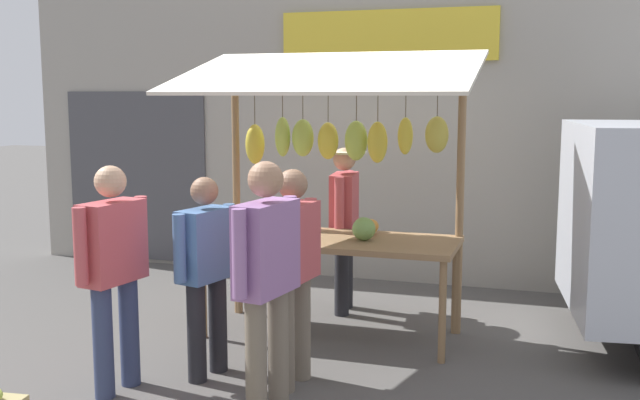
# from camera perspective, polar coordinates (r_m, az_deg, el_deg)

# --- Properties ---
(ground_plane) EXTENTS (40.00, 40.00, 0.00)m
(ground_plane) POSITION_cam_1_polar(r_m,az_deg,el_deg) (6.71, 0.78, -10.29)
(ground_plane) COLOR #514F4C
(street_backdrop) EXTENTS (9.00, 0.30, 3.40)m
(street_backdrop) POSITION_cam_1_polar(r_m,az_deg,el_deg) (8.52, 4.67, 5.26)
(street_backdrop) COLOR #9E998E
(street_backdrop) RESTS_ON ground
(market_stall) EXTENTS (2.50, 1.46, 2.50)m
(market_stall) POSITION_cam_1_polar(r_m,az_deg,el_deg) (6.46, 0.97, 3.13)
(market_stall) COLOR olive
(market_stall) RESTS_ON ground
(vendor_with_sunhat) EXTENTS (0.42, 0.69, 1.61)m
(vendor_with_sunhat) POSITION_cam_1_polar(r_m,az_deg,el_deg) (7.20, 1.86, -1.24)
(vendor_with_sunhat) COLOR #232328
(vendor_with_sunhat) RESTS_ON ground
(shopper_with_shopping_bag) EXTENTS (0.30, 0.71, 1.70)m
(shopper_with_shopping_bag) POSITION_cam_1_polar(r_m,az_deg,el_deg) (4.81, -4.11, -5.43)
(shopper_with_shopping_bag) COLOR #726656
(shopper_with_shopping_bag) RESTS_ON ground
(shopper_in_striped_shirt) EXTENTS (0.30, 0.69, 1.63)m
(shopper_in_striped_shirt) POSITION_cam_1_polar(r_m,az_deg,el_deg) (5.44, -15.52, -4.66)
(shopper_in_striped_shirt) COLOR navy
(shopper_in_striped_shirt) RESTS_ON ground
(shopper_in_grey_tee) EXTENTS (0.32, 0.65, 1.52)m
(shopper_in_grey_tee) POSITION_cam_1_polar(r_m,az_deg,el_deg) (5.61, -8.71, -4.91)
(shopper_in_grey_tee) COLOR #232328
(shopper_in_grey_tee) RESTS_ON ground
(shopper_with_ponytail) EXTENTS (0.28, 0.68, 1.59)m
(shopper_with_ponytail) POSITION_cam_1_polar(r_m,az_deg,el_deg) (5.37, -2.08, -4.82)
(shopper_with_ponytail) COLOR #726656
(shopper_with_ponytail) RESTS_ON ground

